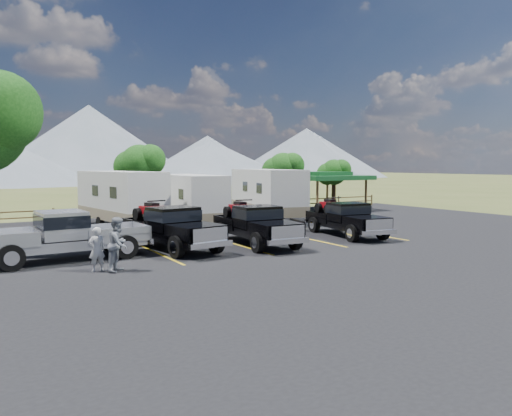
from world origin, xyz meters
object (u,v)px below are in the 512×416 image
rig_left (170,226)px  trailer_right (267,194)px  pickup_silver (66,235)px  rig_right (345,218)px  trailer_left (121,198)px  trailer_center (190,199)px  person_b (118,244)px  pavilion (323,177)px  rig_center (255,223)px  person_a (97,249)px

rig_left → trailer_right: 12.17m
pickup_silver → rig_left: bearing=92.3°
rig_right → pickup_silver: 14.05m
trailer_left → trailer_center: trailer_left is taller
trailer_center → pickup_silver: trailer_center is taller
trailer_center → person_b: size_ratio=4.71×
pavilion → pickup_silver: pavilion is taller
rig_center → person_b: bearing=-155.7°
rig_left → person_b: (-3.30, -3.53, -0.05)m
rig_right → person_a: (-13.51, -2.38, -0.16)m
trailer_right → person_a: (-13.65, -10.52, -1.01)m
rig_left → pickup_silver: size_ratio=0.99×
pavilion → rig_center: pavilion is taller
rig_center → trailer_center: trailer_center is taller
pavilion → trailer_right: bearing=-151.1°
rig_center → rig_right: rig_center is taller
person_a → rig_center: bearing=-166.7°
pavilion → person_b: pavilion is taller
pavilion → rig_center: size_ratio=0.99×
rig_center → pickup_silver: size_ratio=0.94×
trailer_center → person_a: trailer_center is taller
trailer_left → trailer_right: size_ratio=0.98×
trailer_left → person_b: size_ratio=5.04×
person_b → pavilion: bearing=-14.4°
trailer_center → pickup_silver: 11.46m
trailer_right → pickup_silver: 16.21m
rig_center → pickup_silver: 8.44m
person_b → rig_right: bearing=-38.4°
trailer_left → person_a: size_ratio=6.14×
pavilion → rig_right: 15.50m
trailer_left → trailer_right: 9.59m
pickup_silver → pavilion: bearing=115.4°
pickup_silver → person_b: (1.22, -3.08, -0.05)m
rig_center → trailer_left: trailer_left is taller
rig_center → person_b: (-7.21, -2.69, -0.02)m
rig_center → trailer_center: (0.13, 7.98, 0.66)m
pickup_silver → rig_right: bearing=85.1°
rig_right → trailer_right: (0.15, 8.14, 0.85)m
rig_right → trailer_right: size_ratio=0.62×
rig_right → trailer_center: trailer_center is taller
pavilion → trailer_right: trailer_right is taller
trailer_left → trailer_center: (3.88, -1.40, -0.11)m
rig_center → trailer_right: 10.03m
rig_left → trailer_right: size_ratio=0.66×
rig_right → trailer_center: (-5.49, 7.95, 0.70)m
trailer_left → trailer_right: trailer_right is taller
rig_left → trailer_left: 8.57m
rig_right → person_b: 13.12m
trailer_left → person_a: (-4.14, -11.72, -0.97)m
trailer_left → person_b: bearing=-113.4°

